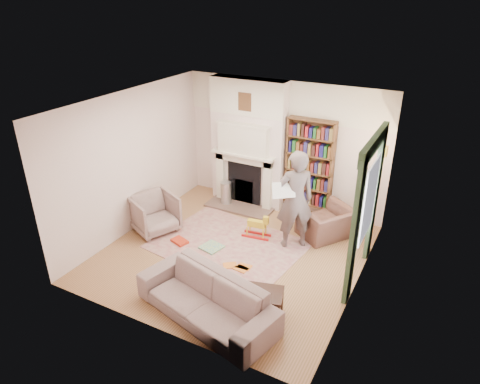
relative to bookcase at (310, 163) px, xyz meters
The scene contains 25 objects.
floor 2.51m from the bookcase, 107.05° to the right, with size 4.50×4.50×0.00m, color brown.
ceiling 2.75m from the bookcase, 107.05° to the right, with size 4.50×4.50×0.00m, color white.
wall_back 0.70m from the bookcase, 168.69° to the left, with size 4.50×4.50×0.00m, color #F5DCD4.
wall_front 4.42m from the bookcase, 98.46° to the right, with size 4.50×4.50×0.00m, color #F5DCD4.
wall_left 3.60m from the bookcase, 143.83° to the right, with size 4.50×4.50×0.00m, color #F5DCD4.
wall_right 2.67m from the bookcase, 52.96° to the right, with size 4.50×4.50×0.00m, color #F5DCD4.
fireplace 1.42m from the bookcase, behind, with size 1.70×0.58×2.80m.
bookcase is the anchor object (origin of this frame).
window 2.36m from the bookcase, 47.34° to the right, with size 0.02×0.90×1.30m, color silver.
curtain_left 2.87m from the bookcase, 57.36° to the right, with size 0.07×0.32×2.40m, color #2C412A.
curtain_right 1.86m from the bookcase, 33.35° to the right, with size 0.07×0.32×2.40m, color #2C412A.
pelmet 2.60m from the bookcase, 48.16° to the right, with size 0.09×1.70×0.24m, color #2C412A.
wall_sconce 1.68m from the bookcase, 24.19° to the right, with size 0.20×0.24×0.24m, color gold, non-canonical shape.
rug 2.44m from the bookcase, 114.00° to the right, with size 2.67×2.05×0.01m, color #BDAC8E.
armchair_reading 1.33m from the bookcase, 48.77° to the right, with size 0.96×0.84×0.62m, color #482E26.
armchair_left 3.35m from the bookcase, 138.90° to the right, with size 0.82×0.84×0.77m, color #A99C8B.
sofa 3.91m from the bookcase, 92.79° to the right, with size 2.24×0.88×0.66m, color gray.
man_reading 1.39m from the bookcase, 80.96° to the right, with size 0.70×0.46×1.92m, color #5A4B48.
newspaper 1.56m from the bookcase, 87.56° to the right, with size 0.42×0.02×0.29m, color white.
coffee_table 3.60m from the bookcase, 81.78° to the right, with size 0.70×0.45×0.45m, color #381F13, non-canonical shape.
paraffin_heater 2.02m from the bookcase, 165.03° to the right, with size 0.24×0.24×0.55m, color #B6BABF.
rocking_horse 1.78m from the bookcase, 110.20° to the right, with size 0.55×0.22×0.49m, color gold, non-canonical shape.
board_game 2.70m from the bookcase, 116.52° to the right, with size 0.37×0.37×0.03m, color #DAD24D.
game_box_lid 3.11m from the bookcase, 126.99° to the right, with size 0.32×0.21×0.05m, color red.
comic_annuals 2.78m from the bookcase, 97.81° to the right, with size 0.52×0.32×0.02m.
Camera 1 is at (3.24, -5.88, 4.47)m, focal length 32.00 mm.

